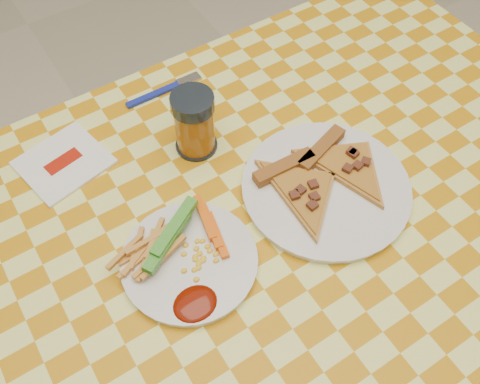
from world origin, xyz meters
The scene contains 9 objects.
ground centered at (0.00, 0.00, 0.00)m, with size 8.00×8.00×0.00m, color beige.
table centered at (0.00, 0.00, 0.68)m, with size 1.28×0.88×0.76m.
plate_left centered at (-0.12, 0.02, 0.76)m, with size 0.20×0.20×0.01m, color white.
plate_right centered at (0.13, 0.02, 0.76)m, with size 0.27×0.27×0.01m, color white.
fries_veggies centered at (-0.13, 0.04, 0.78)m, with size 0.20×0.18×0.04m.
pizza_slices centered at (0.13, 0.04, 0.78)m, with size 0.26×0.24×0.02m.
drink_glass centered at (0.00, 0.22, 0.81)m, with size 0.07×0.07×0.12m.
napkin centered at (-0.21, 0.30, 0.76)m, with size 0.16×0.15×0.01m.
fork centered at (0.02, 0.36, 0.76)m, with size 0.15×0.02×0.01m.
Camera 1 is at (-0.26, -0.33, 1.47)m, focal length 40.00 mm.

